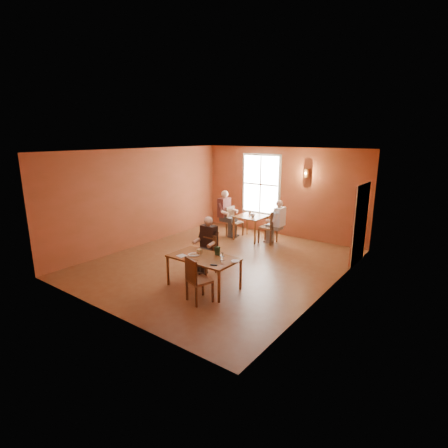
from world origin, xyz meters
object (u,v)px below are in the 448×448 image
Objects in this scene: main_table at (204,272)px; diner_white at (269,222)px; chair_diner_main at (205,255)px; diner_maroon at (234,214)px; chair_diner_maroon at (235,222)px; chair_diner_white at (268,226)px; second_table at (251,228)px; diner_main at (204,248)px; chair_empty at (199,279)px.

diner_white is (-0.49, 3.86, 0.32)m from main_table.
diner_maroon is at bearing -67.14° from chair_diner_main.
chair_diner_maroon is (-1.32, 3.21, 0.02)m from chair_diner_main.
main_table is 3.91m from diner_white.
diner_maroon is (-1.33, 0.00, 0.22)m from chair_diner_white.
main_table is 1.54× the size of chair_diner_maroon.
main_table is at bearing 25.28° from chair_diner_maroon.
chair_diner_white is at bearing 97.72° from main_table.
second_table is 0.66× the size of diner_white.
second_table is 0.89× the size of chair_diner_maroon.
main_table is at bearing 128.88° from diner_main.
chair_empty is 4.72m from second_table.
chair_diner_maroon is at bearing -67.60° from chair_diner_main.
chair_diner_maroon reaches higher than main_table.
chair_diner_white is at bearing -89.58° from diner_main.
diner_white is (0.01, 3.21, 0.20)m from chair_diner_main.
diner_maroon is (-1.35, 3.24, 0.08)m from diner_main.
chair_diner_white is 1.30m from chair_diner_maroon.
chair_empty is (0.38, -0.59, 0.12)m from main_table.
main_table is at bearing 141.61° from chair_empty.
chair_diner_maroon is at bearing 90.00° from diner_maroon.
diner_maroon is (-1.85, 3.86, 0.39)m from main_table.
main_table is 1.03× the size of diner_maroon.
diner_main is at bearing 179.89° from diner_white.
main_table is 4.30m from diner_maroon.
chair_diner_white is 0.71× the size of diner_maroon.
chair_diner_main is 3.21m from chair_diner_white.
diner_maroon is (-0.68, 0.00, 0.36)m from second_table.
diner_main is 0.90× the size of diner_maroon.
chair_empty is 4.54m from diner_white.
chair_diner_main is at bearing 22.86° from diner_maroon.
chair_diner_white is at bearing 90.00° from diner_white.
chair_diner_main is 3.47m from chair_diner_maroon.
chair_diner_white reaches higher than main_table.
chair_diner_main is 0.20m from diner_main.
diner_maroon reaches higher than chair_empty.
main_table is at bearing -172.71° from diner_white.
chair_empty reaches higher than second_table.
diner_main is 1.34× the size of chair_diner_maroon.
chair_diner_maroon is (-0.65, 0.00, 0.11)m from second_table.
chair_empty is 4.99m from diner_maroon.
diner_main is 3.51m from diner_maroon.
chair_diner_maroon is at bearing 115.28° from main_table.
diner_main reaches higher than chair_diner_main.
chair_diner_main is 0.90× the size of chair_diner_white.
diner_maroon reaches higher than main_table.
chair_diner_white reaches higher than chair_diner_maroon.
chair_diner_white reaches higher than chair_diner_main.
diner_white is 1.36m from diner_maroon.
chair_diner_main is 0.95× the size of chair_diner_maroon.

